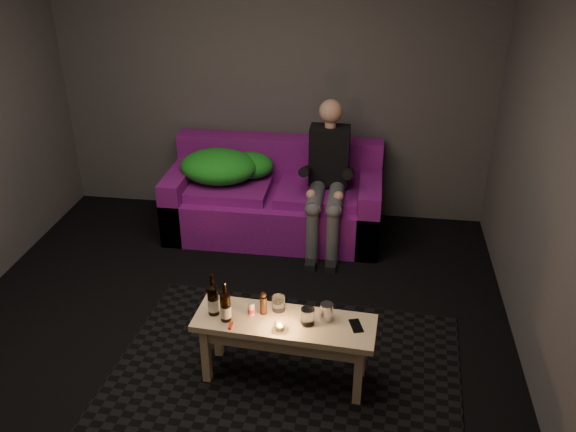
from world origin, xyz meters
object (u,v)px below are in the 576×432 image
(sofa, at_px, (275,201))
(beer_bottle_b, at_px, (225,306))
(person, at_px, (327,175))
(beer_bottle_a, at_px, (213,299))
(coffee_table, at_px, (285,331))
(steel_cup, at_px, (327,312))

(sofa, relative_size, beer_bottle_b, 7.03)
(person, xyz_separation_m, beer_bottle_a, (-0.55, -1.78, -0.09))
(coffee_table, bearing_deg, beer_bottle_b, -173.12)
(sofa, distance_m, beer_bottle_a, 1.96)
(beer_bottle_b, relative_size, steel_cup, 2.45)
(person, relative_size, steel_cup, 11.51)
(coffee_table, relative_size, steel_cup, 10.31)
(sofa, xyz_separation_m, coffee_table, (0.38, -1.95, 0.08))
(sofa, distance_m, person, 0.62)
(beer_bottle_a, bearing_deg, beer_bottle_b, -30.26)
(steel_cup, bearing_deg, sofa, 108.35)
(coffee_table, bearing_deg, sofa, 100.97)
(coffee_table, distance_m, beer_bottle_b, 0.40)
(beer_bottle_a, height_order, beer_bottle_b, beer_bottle_a)
(beer_bottle_b, bearing_deg, coffee_table, 6.88)
(person, xyz_separation_m, beer_bottle_b, (-0.46, -1.84, -0.10))
(sofa, distance_m, coffee_table, 1.99)
(sofa, bearing_deg, person, -17.74)
(person, bearing_deg, sofa, 162.26)
(person, distance_m, beer_bottle_b, 1.90)
(coffee_table, xyz_separation_m, steel_cup, (0.25, 0.05, 0.14))
(beer_bottle_a, xyz_separation_m, beer_bottle_b, (0.09, -0.05, -0.01))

